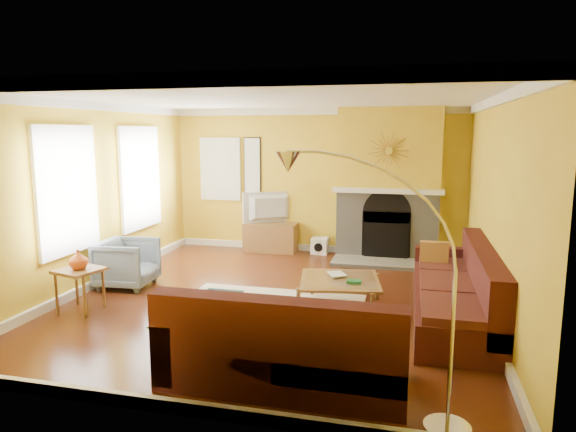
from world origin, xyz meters
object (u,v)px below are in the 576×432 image
(coffee_table, at_px, (340,293))
(arc_lamp, at_px, (375,294))
(media_console, at_px, (271,237))
(armchair, at_px, (127,263))
(side_table, at_px, (80,290))
(sectional_sofa, at_px, (355,290))

(coffee_table, bearing_deg, arc_lamp, -76.66)
(media_console, relative_size, arc_lamp, 0.47)
(armchair, bearing_deg, media_console, -32.68)
(coffee_table, bearing_deg, side_table, -164.69)
(coffee_table, distance_m, arc_lamp, 2.81)
(coffee_table, bearing_deg, sectional_sofa, -66.74)
(armchair, height_order, side_table, armchair)
(armchair, bearing_deg, side_table, 174.17)
(sectional_sofa, bearing_deg, arc_lamp, -80.00)
(side_table, bearing_deg, arc_lamp, -24.27)
(sectional_sofa, distance_m, media_console, 4.04)
(sectional_sofa, height_order, side_table, sectional_sofa)
(sectional_sofa, relative_size, arc_lamp, 1.84)
(arc_lamp, bearing_deg, side_table, 155.73)
(media_console, distance_m, armchair, 3.05)
(sectional_sofa, height_order, media_console, sectional_sofa)
(coffee_table, distance_m, media_console, 3.36)
(sectional_sofa, bearing_deg, coffee_table, 113.26)
(coffee_table, xyz_separation_m, armchair, (-3.18, 0.20, 0.16))
(armchair, relative_size, side_table, 1.41)
(armchair, relative_size, arc_lamp, 0.37)
(armchair, bearing_deg, sectional_sofa, -107.69)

